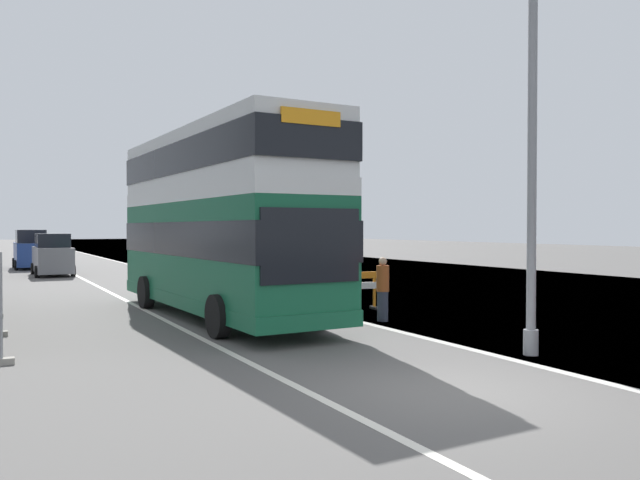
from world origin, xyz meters
TOP-DOWN VIEW (x-y plane):
  - ground at (0.58, 0.09)m, footprint 140.00×280.00m
  - double_decker_bus at (-0.52, 9.47)m, footprint 3.08×10.85m
  - lamppost_foreground at (3.13, 1.43)m, footprint 0.29×0.70m
  - roadworks_barrier at (3.55, 8.95)m, footprint 1.61×0.70m
  - car_oncoming_near at (-3.10, 28.45)m, footprint 1.90×4.31m
  - car_receding_mid at (-3.72, 35.17)m, footprint 1.95×4.48m
  - pedestrian_at_kerb at (3.08, 6.60)m, footprint 0.34×0.34m

SIDE VIEW (x-z plane):
  - ground at x=0.58m, z-range -0.10..0.00m
  - roadworks_barrier at x=3.55m, z-range 0.15..1.30m
  - pedestrian_at_kerb at x=3.08m, z-range 0.00..1.72m
  - car_oncoming_near at x=-3.10m, z-range -0.06..2.13m
  - car_receding_mid at x=-3.72m, z-range -0.08..2.29m
  - double_decker_bus at x=-0.52m, z-range 0.16..5.30m
  - lamppost_foreground at x=3.13m, z-range -0.23..7.87m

